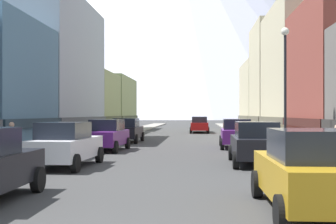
{
  "coord_description": "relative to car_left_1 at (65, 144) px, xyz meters",
  "views": [
    {
      "loc": [
        1.39,
        -4.78,
        2.11
      ],
      "look_at": [
        -0.92,
        29.79,
        2.24
      ],
      "focal_mm": 47.23,
      "sensor_mm": 36.0,
      "label": 1
    }
  ],
  "objects": [
    {
      "name": "storefront_left_4",
      "position": [
        -8.17,
        29.21,
        2.19
      ],
      "size": [
        9.24,
        9.04,
        6.43
      ],
      "color": "#8C9966",
      "rests_on": "ground"
    },
    {
      "name": "storefront_left_3",
      "position": [
        -7.48,
        17.75,
        4.51
      ],
      "size": [
        7.87,
        13.75,
        11.18
      ],
      "color": "#99A5B2",
      "rests_on": "ground"
    },
    {
      "name": "car_driving_0",
      "position": [
        5.4,
        30.99,
        0.0
      ],
      "size": [
        2.06,
        4.4,
        1.78
      ],
      "color": "#9E1111",
      "rests_on": "ground"
    },
    {
      "name": "car_right_2",
      "position": [
        7.6,
        10.43,
        0.0
      ],
      "size": [
        2.18,
        4.46,
        1.78
      ],
      "color": "#591E72",
      "rests_on": "ground"
    },
    {
      "name": "mountain_backdrop",
      "position": [
        -13.44,
        247.71,
        67.02
      ],
      "size": [
        243.62,
        243.62,
        135.83
      ],
      "primitive_type": "cone",
      "color": "silver",
      "rests_on": "ground"
    },
    {
      "name": "sidewalk_left",
      "position": [
        -2.45,
        22.71,
        -0.82
      ],
      "size": [
        2.5,
        100.0,
        0.15
      ],
      "primitive_type": "cube",
      "color": "gray",
      "rests_on": "ground"
    },
    {
      "name": "storefront_right_5",
      "position": [
        15.9,
        42.22,
        3.36
      ],
      "size": [
        9.5,
        12.09,
        8.83
      ],
      "color": "beige",
      "rests_on": "ground"
    },
    {
      "name": "car_driving_1",
      "position": [
        5.4,
        33.93,
        0.0
      ],
      "size": [
        2.06,
        4.4,
        1.78
      ],
      "color": "#265933",
      "rests_on": "ground"
    },
    {
      "name": "car_right_0",
      "position": [
        7.6,
        -7.55,
        0.0
      ],
      "size": [
        2.06,
        4.4,
        1.78
      ],
      "color": "#B28419",
      "rests_on": "ground"
    },
    {
      "name": "storefront_left_5",
      "position": [
        -7.09,
        40.7,
        2.41
      ],
      "size": [
        7.09,
        12.76,
        6.88
      ],
      "color": "#8C9966",
      "rests_on": "ground"
    },
    {
      "name": "pedestrian_0",
      "position": [
        -2.45,
        0.63,
        -0.01
      ],
      "size": [
        0.36,
        0.36,
        1.62
      ],
      "color": "#333338",
      "rests_on": "sidewalk_left"
    },
    {
      "name": "sidewalk_right",
      "position": [
        10.05,
        22.71,
        -0.82
      ],
      "size": [
        2.5,
        100.0,
        0.15
      ],
      "primitive_type": "cube",
      "color": "gray",
      "rests_on": "ground"
    },
    {
      "name": "storefront_right_4",
      "position": [
        15.61,
        31.39,
        4.81
      ],
      "size": [
        8.92,
        9.16,
        11.77
      ],
      "color": "beige",
      "rests_on": "ground"
    },
    {
      "name": "streetlamp_right",
      "position": [
        9.15,
        3.18,
        3.09
      ],
      "size": [
        0.36,
        0.36,
        5.86
      ],
      "color": "black",
      "rests_on": "sidewalk_right"
    },
    {
      "name": "car_right_1",
      "position": [
        7.6,
        1.43,
        0.0
      ],
      "size": [
        2.14,
        4.44,
        1.78
      ],
      "color": "black",
      "rests_on": "ground"
    },
    {
      "name": "storefront_right_3",
      "position": [
        15.22,
        20.33,
        4.4
      ],
      "size": [
        8.13,
        12.0,
        10.96
      ],
      "color": "beige",
      "rests_on": "ground"
    },
    {
      "name": "car_left_2",
      "position": [
        0.0,
        7.78,
        0.0
      ],
      "size": [
        2.21,
        4.47,
        1.78
      ],
      "color": "#591E72",
      "rests_on": "ground"
    },
    {
      "name": "car_left_3",
      "position": [
        0.0,
        15.12,
        0.0
      ],
      "size": [
        2.11,
        4.42,
        1.78
      ],
      "color": "black",
      "rests_on": "ground"
    },
    {
      "name": "car_left_1",
      "position": [
        0.0,
        0.0,
        0.0
      ],
      "size": [
        2.21,
        4.47,
        1.78
      ],
      "color": "silver",
      "rests_on": "ground"
    }
  ]
}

